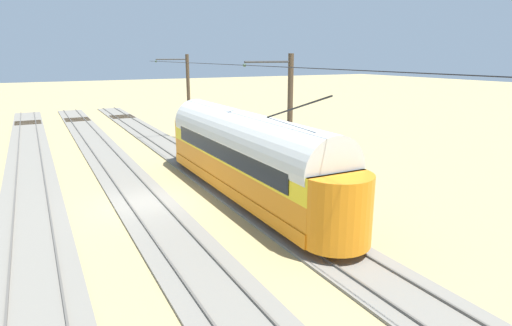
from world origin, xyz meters
The scene contains 8 objects.
ground_plane centered at (0.00, 0.00, 0.00)m, with size 220.00×220.00×0.00m, color tan.
track_streetcar_siding centered at (-4.80, -0.31, 0.05)m, with size 2.80×80.00×0.18m.
track_adjacent_siding centered at (0.00, -0.31, 0.05)m, with size 2.80×80.00×0.18m.
track_third_siding centered at (4.80, -0.31, 0.05)m, with size 2.80×80.00×0.18m.
vintage_streetcar centered at (-4.80, 1.27, 2.26)m, with size 2.65×16.89×5.46m.
catenary_pole_foreground centered at (-7.30, -14.53, 3.68)m, with size 2.79×0.28×7.04m.
catenary_pole_mid_near centered at (-7.30, 1.24, 3.68)m, with size 2.79×0.28×7.04m.
overhead_wire_run centered at (-4.86, 0.54, 6.49)m, with size 2.58×35.54×0.18m.
Camera 1 is at (4.26, 19.63, 6.93)m, focal length 29.92 mm.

